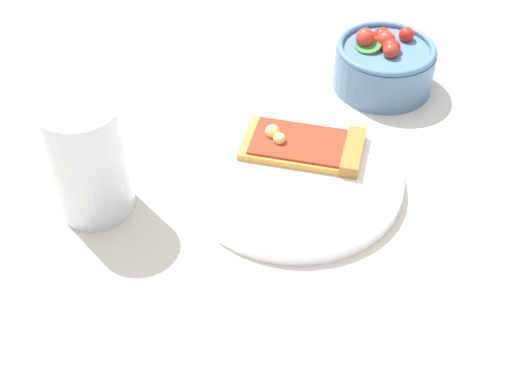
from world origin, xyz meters
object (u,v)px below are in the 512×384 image
object	(u,v)px
pizza_slice_main	(309,146)
soda_glass	(88,162)
plate	(294,180)
salad_bowl	(384,64)

from	to	relation	value
pizza_slice_main	soda_glass	world-z (taller)	soda_glass
plate	pizza_slice_main	bearing A→B (deg)	-138.27
soda_glass	plate	bearing A→B (deg)	164.02
plate	salad_bowl	size ratio (longest dim) A/B	1.89
plate	pizza_slice_main	xyz separation A→B (m)	(-0.03, -0.03, 0.01)
pizza_slice_main	soda_glass	distance (m)	0.24
salad_bowl	soda_glass	bearing A→B (deg)	8.88
salad_bowl	pizza_slice_main	bearing A→B (deg)	30.25
plate	salad_bowl	world-z (taller)	salad_bowl
pizza_slice_main	salad_bowl	world-z (taller)	salad_bowl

